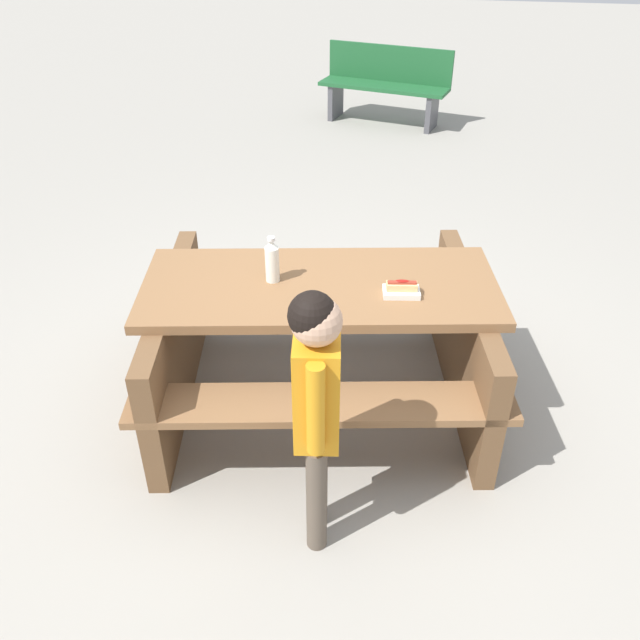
{
  "coord_description": "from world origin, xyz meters",
  "views": [
    {
      "loc": [
        0.48,
        -2.84,
        2.46
      ],
      "look_at": [
        0.0,
        0.0,
        0.52
      ],
      "focal_mm": 37.16,
      "sensor_mm": 36.0,
      "label": 1
    }
  ],
  "objects_px": {
    "hotdog_tray": "(402,289)",
    "park_bench_near": "(386,83)",
    "soda_bottle": "(272,261)",
    "picnic_table": "(320,333)",
    "child_in_coat": "(316,394)"
  },
  "relations": [
    {
      "from": "soda_bottle",
      "to": "child_in_coat",
      "type": "relative_size",
      "value": 0.19
    },
    {
      "from": "park_bench_near",
      "to": "hotdog_tray",
      "type": "bearing_deg",
      "value": -84.37
    },
    {
      "from": "park_bench_near",
      "to": "child_in_coat",
      "type": "bearing_deg",
      "value": -87.72
    },
    {
      "from": "child_in_coat",
      "to": "park_bench_near",
      "type": "distance_m",
      "value": 6.08
    },
    {
      "from": "picnic_table",
      "to": "child_in_coat",
      "type": "bearing_deg",
      "value": -81.23
    },
    {
      "from": "picnic_table",
      "to": "park_bench_near",
      "type": "relative_size",
      "value": 1.3
    },
    {
      "from": "soda_bottle",
      "to": "child_in_coat",
      "type": "distance_m",
      "value": 0.99
    },
    {
      "from": "picnic_table",
      "to": "soda_bottle",
      "type": "xyz_separation_m",
      "value": [
        -0.24,
        -0.01,
        0.42
      ]
    },
    {
      "from": "hotdog_tray",
      "to": "park_bench_near",
      "type": "bearing_deg",
      "value": 95.63
    },
    {
      "from": "hotdog_tray",
      "to": "park_bench_near",
      "type": "height_order",
      "value": "park_bench_near"
    },
    {
      "from": "picnic_table",
      "to": "child_in_coat",
      "type": "xyz_separation_m",
      "value": [
        0.14,
        -0.92,
        0.36
      ]
    },
    {
      "from": "child_in_coat",
      "to": "park_bench_near",
      "type": "bearing_deg",
      "value": 92.28
    },
    {
      "from": "hotdog_tray",
      "to": "child_in_coat",
      "type": "height_order",
      "value": "child_in_coat"
    },
    {
      "from": "soda_bottle",
      "to": "park_bench_near",
      "type": "bearing_deg",
      "value": 88.42
    },
    {
      "from": "hotdog_tray",
      "to": "park_bench_near",
      "type": "xyz_separation_m",
      "value": [
        -0.51,
        5.18,
        -0.33
      ]
    }
  ]
}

